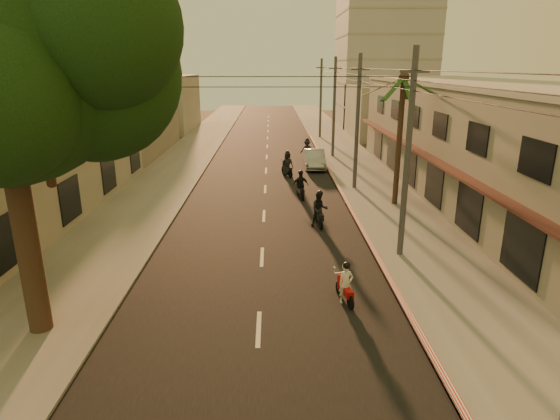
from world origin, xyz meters
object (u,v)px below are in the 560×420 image
at_px(scooter_mid_a, 319,210).
at_px(scooter_far_a, 287,165).
at_px(scooter_mid_b, 300,186).
at_px(broadleaf_tree, 13,56).
at_px(parked_car, 314,159).
at_px(palm_tree, 403,85).
at_px(scooter_red, 346,284).
at_px(scooter_far_b, 307,150).

bearing_deg(scooter_mid_a, scooter_far_a, 92.73).
bearing_deg(scooter_mid_b, broadleaf_tree, -128.59).
bearing_deg(parked_car, palm_tree, -69.72).
bearing_deg(palm_tree, scooter_far_a, 128.13).
xyz_separation_m(palm_tree, scooter_mid_b, (-5.70, 1.67, -6.31)).
bearing_deg(scooter_red, scooter_mid_a, 77.80).
relative_size(scooter_mid_b, scooter_far_a, 0.95).
distance_m(palm_tree, parked_car, 13.37).
bearing_deg(broadleaf_tree, scooter_far_a, 69.29).
relative_size(palm_tree, scooter_far_a, 4.13).
relative_size(scooter_red, scooter_mid_b, 0.84).
relative_size(scooter_mid_a, parked_car, 0.43).
bearing_deg(scooter_far_a, palm_tree, -72.61).
height_order(palm_tree, scooter_mid_a, palm_tree).
bearing_deg(scooter_far_a, scooter_mid_a, -104.44).
bearing_deg(palm_tree, scooter_mid_a, -143.05).
distance_m(scooter_mid_a, scooter_far_b, 18.24).
xyz_separation_m(scooter_red, parked_car, (0.94, 23.29, 0.06)).
bearing_deg(parked_car, broadleaf_tree, -112.59).
relative_size(scooter_mid_a, scooter_mid_b, 1.05).
bearing_deg(parked_car, scooter_far_b, 96.58).
bearing_deg(palm_tree, broadleaf_tree, -136.52).
distance_m(scooter_far_a, scooter_far_b, 6.69).
xyz_separation_m(scooter_far_b, parked_car, (0.36, -3.39, -0.15)).
bearing_deg(scooter_mid_b, palm_tree, -25.08).
bearing_deg(palm_tree, scooter_red, -111.87).
bearing_deg(broadleaf_tree, palm_tree, 43.48).
bearing_deg(parked_car, scooter_red, -91.77).
bearing_deg(broadleaf_tree, scooter_mid_b, 60.14).
bearing_deg(scooter_mid_b, scooter_far_b, 75.14).
height_order(broadleaf_tree, scooter_far_a, broadleaf_tree).
bearing_deg(scooter_mid_b, parked_car, 70.82).
bearing_deg(palm_tree, parked_car, 109.73).
height_order(scooter_far_a, parked_car, scooter_far_a).
bearing_deg(scooter_far_b, broadleaf_tree, -94.57).
bearing_deg(palm_tree, scooter_mid_b, 163.65).
xyz_separation_m(palm_tree, parked_car, (-3.97, 11.06, -6.38)).
distance_m(scooter_red, scooter_mid_a, 8.46).
distance_m(scooter_mid_a, scooter_far_a, 11.91).
height_order(palm_tree, scooter_red, palm_tree).
relative_size(broadleaf_tree, scooter_red, 7.57).
bearing_deg(scooter_mid_a, palm_tree, 33.37).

